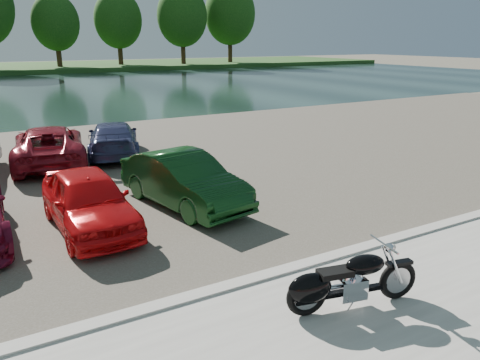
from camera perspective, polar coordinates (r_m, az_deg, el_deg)
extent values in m
plane|color=#595447|center=(8.25, 18.84, -15.25)|extent=(200.00, 200.00, 0.00)
cube|color=#9C9993|center=(7.73, 24.64, -17.87)|extent=(60.00, 6.00, 0.10)
cube|color=#9C9993|center=(9.45, 9.74, -9.77)|extent=(60.00, 0.30, 0.14)
cube|color=#48433A|center=(16.93, -9.88, 2.05)|extent=(60.00, 18.00, 0.04)
cube|color=#182B28|center=(44.98, -23.03, 10.05)|extent=(120.00, 40.00, 0.00)
cube|color=#1F4017|center=(76.73, -26.31, 12.15)|extent=(120.00, 24.00, 0.60)
cylinder|color=#352113|center=(71.38, -21.27, 14.57)|extent=(0.70, 0.70, 4.50)
ellipsoid|color=#10380F|center=(71.40, -21.58, 17.44)|extent=(6.30, 6.30, 7.56)
cylinder|color=#352113|center=(74.71, -14.43, 15.38)|extent=(0.70, 0.70, 4.95)
ellipsoid|color=#10380F|center=(74.76, -14.66, 18.41)|extent=(6.93, 6.93, 8.32)
cylinder|color=#352113|center=(75.08, -6.96, 15.94)|extent=(0.70, 0.70, 5.40)
ellipsoid|color=#10380F|center=(75.15, -7.08, 19.23)|extent=(7.56, 7.56, 9.07)
cylinder|color=#352113|center=(80.28, -1.22, 16.26)|extent=(0.70, 0.70, 5.85)
ellipsoid|color=#10380F|center=(80.37, -1.24, 19.60)|extent=(8.19, 8.19, 9.83)
torus|color=black|center=(8.32, 18.64, -11.46)|extent=(0.69, 0.26, 0.68)
torus|color=black|center=(7.54, 8.12, -13.80)|extent=(0.69, 0.26, 0.68)
cylinder|color=#B2B2B7|center=(8.32, 18.64, -11.46)|extent=(0.46, 0.16, 0.46)
cylinder|color=#B2B2B7|center=(7.54, 8.12, -13.80)|extent=(0.46, 0.16, 0.46)
cylinder|color=silver|center=(8.04, 18.44, -10.04)|extent=(0.33, 0.12, 0.63)
cylinder|color=silver|center=(8.18, 17.62, -9.47)|extent=(0.33, 0.12, 0.63)
cylinder|color=silver|center=(7.84, 17.14, -7.48)|extent=(0.19, 0.74, 0.04)
sphere|color=silver|center=(7.93, 17.69, -7.89)|extent=(0.19, 0.19, 0.16)
sphere|color=silver|center=(7.97, 18.11, -7.81)|extent=(0.13, 0.13, 0.11)
cube|color=black|center=(8.18, 18.84, -9.54)|extent=(0.47, 0.23, 0.06)
cube|color=black|center=(7.92, 13.63, -13.00)|extent=(1.19, 0.35, 0.08)
cube|color=silver|center=(7.87, 13.35, -12.63)|extent=(0.51, 0.41, 0.34)
cylinder|color=silver|center=(7.82, 14.09, -11.21)|extent=(0.28, 0.23, 0.27)
cylinder|color=silver|center=(7.72, 12.80, -11.48)|extent=(0.28, 0.23, 0.27)
ellipsoid|color=black|center=(7.81, 15.01, -9.92)|extent=(0.74, 0.49, 0.32)
cube|color=black|center=(7.58, 11.52, -11.02)|extent=(0.60, 0.39, 0.10)
ellipsoid|color=black|center=(7.50, 8.51, -12.94)|extent=(0.78, 0.48, 0.50)
cube|color=black|center=(7.51, 8.14, -13.47)|extent=(0.43, 0.26, 0.30)
cylinder|color=silver|center=(7.91, 10.76, -13.35)|extent=(1.09, 0.32, 0.09)
cylinder|color=silver|center=(7.87, 10.80, -12.84)|extent=(1.09, 0.32, 0.09)
cylinder|color=#B2B2B7|center=(7.80, 13.28, -14.78)|extent=(0.05, 0.14, 0.22)
imported|color=red|center=(11.25, -17.99, -2.37)|extent=(1.73, 4.05, 1.36)
imported|color=#0F3814|center=(12.27, -6.88, 0.00)|extent=(2.26, 4.44, 1.39)
imported|color=maroon|center=(17.56, -22.26, 3.92)|extent=(2.96, 5.19, 1.36)
imported|color=navy|center=(18.26, -15.17, 4.90)|extent=(2.87, 4.69, 1.27)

